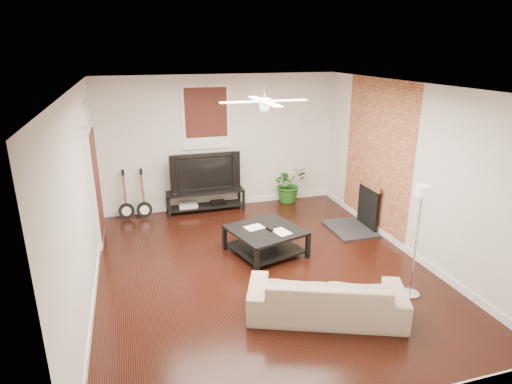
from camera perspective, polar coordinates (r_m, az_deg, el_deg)
room at (r=6.30m, az=1.03°, el=1.04°), size 5.01×6.01×2.81m
brick_accent at (r=8.21m, az=15.70°, el=4.52°), size 0.02×2.20×2.80m
fireplace at (r=8.34m, az=13.46°, el=-1.85°), size 0.80×1.10×0.92m
window_back at (r=8.93m, az=-6.63°, el=9.79°), size 1.00×0.06×1.30m
door_left at (r=7.93m, az=-20.58°, el=2.40°), size 0.08×1.00×2.50m
tv_stand at (r=9.16m, az=-6.69°, el=-1.14°), size 1.62×0.43×0.45m
tv at (r=8.98m, az=-6.87°, el=2.76°), size 1.45×0.19×0.83m
coffee_table at (r=7.24m, az=1.26°, el=-6.54°), size 1.33×1.33×0.45m
sofa at (r=5.74m, az=9.25°, el=-13.36°), size 2.13×1.46×0.58m
floor_lamp at (r=6.22m, az=20.47°, el=-6.27°), size 0.35×0.35×1.62m
potted_plant at (r=9.61m, az=4.38°, el=1.11°), size 0.86×0.77×0.84m
guitar_left at (r=8.93m, az=-16.99°, el=-0.46°), size 0.31×0.22×1.01m
guitar_right at (r=8.90m, az=-14.74°, el=-0.32°), size 0.33×0.25×1.01m
ceiling_fan at (r=6.05m, az=1.10°, el=11.93°), size 1.24×1.24×0.32m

